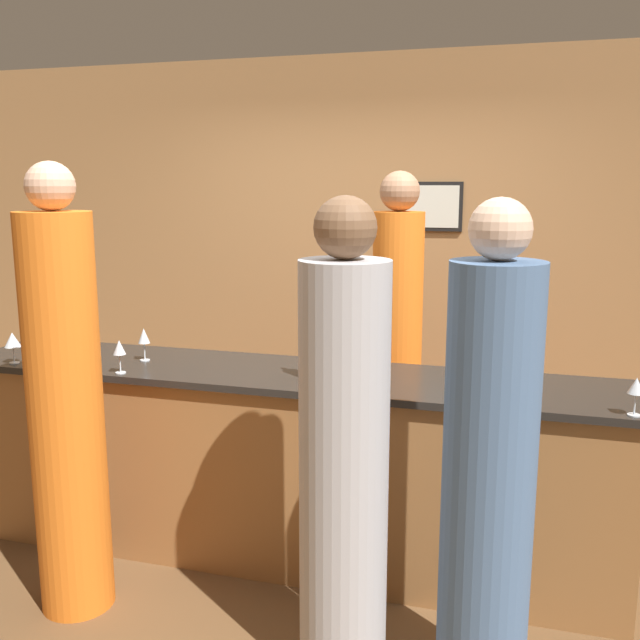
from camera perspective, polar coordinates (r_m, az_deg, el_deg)
ground_plane at (r=3.94m, az=-3.06°, el=-18.10°), size 14.00×14.00×0.00m
back_wall at (r=5.23m, az=3.41°, el=5.29°), size 8.00×0.08×2.80m
bar_counter at (r=3.73m, az=-3.14°, el=-11.41°), size 3.41×0.64×0.99m
bartender at (r=4.21m, az=6.14°, el=-2.36°), size 0.29×0.29×1.98m
guest_0 at (r=3.34m, az=-19.68°, el=-6.63°), size 0.32×0.32×2.00m
guest_1 at (r=2.70m, az=13.33°, el=-12.01°), size 0.34×0.34×1.87m
guest_2 at (r=2.73m, az=1.91°, el=-11.35°), size 0.34×0.34×1.87m
wine_bottle_0 at (r=3.90m, az=-18.18°, el=-1.51°), size 0.07×0.07×0.31m
wine_bottle_1 at (r=3.41m, az=-0.82°, el=-2.75°), size 0.08×0.08×0.31m
wine_glass_0 at (r=3.13m, az=23.98°, el=-4.94°), size 0.07×0.07×0.16m
wine_glass_1 at (r=3.63m, az=-15.76°, el=-2.22°), size 0.06×0.06×0.17m
wine_glass_2 at (r=3.85m, az=-13.92°, el=-1.34°), size 0.06×0.06×0.17m
wine_glass_3 at (r=4.01m, az=-23.38°, el=-1.51°), size 0.08×0.08×0.16m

